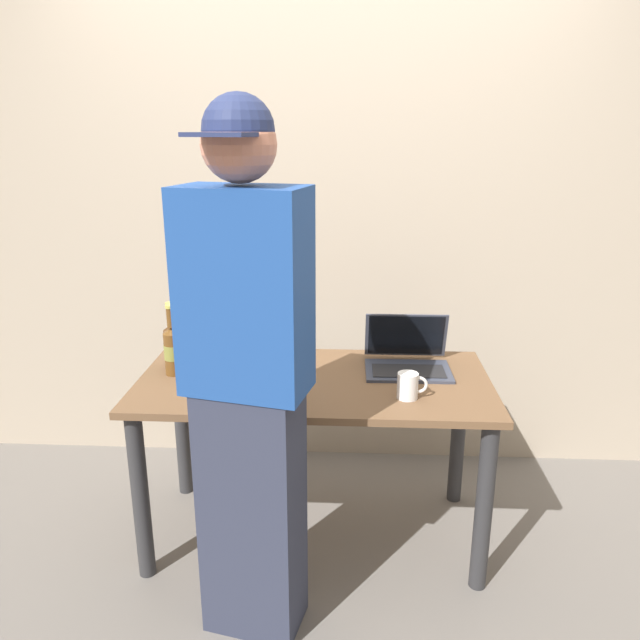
{
  "coord_description": "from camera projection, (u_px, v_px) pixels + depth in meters",
  "views": [
    {
      "loc": [
        0.15,
        -2.28,
        1.69
      ],
      "look_at": [
        0.02,
        0.0,
        0.98
      ],
      "focal_mm": 34.21,
      "sensor_mm": 36.0,
      "label": 1
    }
  ],
  "objects": [
    {
      "name": "ground_plane",
      "position": [
        315.0,
        532.0,
        2.69
      ],
      "size": [
        8.0,
        8.0,
        0.0
      ],
      "primitive_type": "plane",
      "color": "slate",
      "rests_on": "ground"
    },
    {
      "name": "desk",
      "position": [
        314.0,
        406.0,
        2.51
      ],
      "size": [
        1.42,
        0.71,
        0.73
      ],
      "color": "brown",
      "rests_on": "ground"
    },
    {
      "name": "laptop",
      "position": [
        407.0,
        357.0,
        2.57
      ],
      "size": [
        0.36,
        0.3,
        0.22
      ],
      "color": "#383D4C",
      "rests_on": "desk"
    },
    {
      "name": "beer_bottle_green",
      "position": [
        172.0,
        343.0,
        2.57
      ],
      "size": [
        0.07,
        0.07,
        0.28
      ],
      "color": "#472B14",
      "rests_on": "desk"
    },
    {
      "name": "beer_bottle_amber",
      "position": [
        173.0,
        348.0,
        2.49
      ],
      "size": [
        0.08,
        0.08,
        0.3
      ],
      "color": "brown",
      "rests_on": "desk"
    },
    {
      "name": "beer_bottle_dark",
      "position": [
        202.0,
        345.0,
        2.54
      ],
      "size": [
        0.08,
        0.08,
        0.29
      ],
      "color": "#333333",
      "rests_on": "desk"
    },
    {
      "name": "person_figure",
      "position": [
        248.0,
        380.0,
        1.93
      ],
      "size": [
        0.43,
        0.35,
        1.8
      ],
      "color": "#2D3347",
      "rests_on": "ground"
    },
    {
      "name": "coffee_mug",
      "position": [
        409.0,
        386.0,
        2.28
      ],
      "size": [
        0.11,
        0.08,
        0.1
      ],
      "color": "white",
      "rests_on": "desk"
    },
    {
      "name": "back_wall",
      "position": [
        323.0,
        214.0,
        3.02
      ],
      "size": [
        6.0,
        0.1,
        2.6
      ],
      "primitive_type": "cube",
      "color": "tan",
      "rests_on": "ground"
    }
  ]
}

